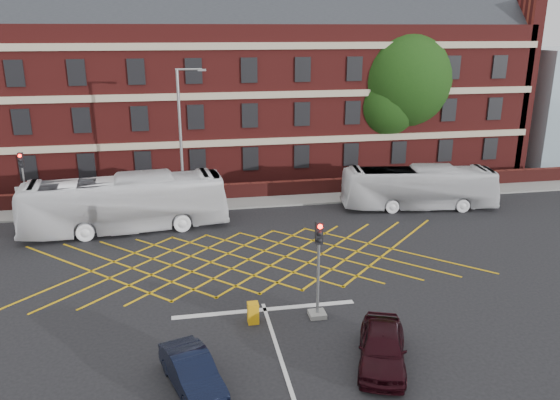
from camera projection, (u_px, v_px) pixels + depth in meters
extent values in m
plane|color=black|center=(254.00, 276.00, 27.02)|extent=(120.00, 120.00, 0.00)
cube|color=#5C1917|center=(217.00, 99.00, 45.85)|extent=(50.00, 12.00, 12.00)
cube|color=#202328|center=(214.00, 25.00, 44.05)|extent=(51.00, 10.61, 10.61)
cube|color=#B7A88C|center=(222.00, 96.00, 39.85)|extent=(50.00, 0.18, 0.50)
cube|color=black|center=(223.00, 116.00, 40.32)|extent=(1.20, 0.14, 1.80)
cube|color=#4D1614|center=(229.00, 191.00, 39.05)|extent=(56.00, 0.50, 1.10)
cube|color=slate|center=(230.00, 202.00, 38.26)|extent=(60.00, 3.00, 0.12)
cube|color=#CC990C|center=(249.00, 259.00, 28.89)|extent=(8.22, 8.22, 0.02)
cube|color=silver|center=(265.00, 310.00, 23.73)|extent=(8.00, 0.30, 0.02)
imported|color=white|center=(125.00, 203.00, 32.69)|extent=(12.32, 3.99, 3.37)
imported|color=silver|center=(419.00, 188.00, 36.83)|extent=(10.58, 3.87, 2.88)
imported|color=black|center=(192.00, 372.00, 18.40)|extent=(2.37, 3.96, 1.23)
imported|color=black|center=(382.00, 347.00, 19.69)|extent=(3.02, 4.49, 1.42)
cylinder|color=black|center=(396.00, 136.00, 45.79)|extent=(0.90, 0.90, 6.12)
sphere|color=black|center=(399.00, 79.00, 44.37)|extent=(8.40, 8.40, 8.40)
sphere|color=black|center=(384.00, 104.00, 43.92)|extent=(5.46, 5.46, 5.46)
sphere|color=black|center=(411.00, 96.00, 45.82)|extent=(5.04, 5.04, 5.04)
cube|color=slate|center=(317.00, 314.00, 23.16)|extent=(0.70, 0.70, 0.20)
cylinder|color=gray|center=(318.00, 279.00, 22.67)|extent=(0.12, 0.12, 3.50)
cube|color=black|center=(319.00, 233.00, 22.05)|extent=(0.30, 0.25, 0.95)
sphere|color=#FF0C05|center=(320.00, 227.00, 21.83)|extent=(0.20, 0.20, 0.20)
cube|color=slate|center=(29.00, 216.00, 35.33)|extent=(0.70, 0.70, 0.20)
cylinder|color=gray|center=(26.00, 192.00, 34.84)|extent=(0.12, 0.12, 3.50)
cube|color=black|center=(21.00, 160.00, 34.22)|extent=(0.30, 0.25, 0.95)
sphere|color=#FF0C05|center=(20.00, 156.00, 33.99)|extent=(0.20, 0.20, 0.20)
cube|color=slate|center=(185.00, 214.00, 35.64)|extent=(1.00, 1.00, 0.20)
cylinder|color=gray|center=(181.00, 146.00, 34.26)|extent=(0.18, 0.18, 9.34)
cylinder|color=gray|center=(189.00, 69.00, 32.98)|extent=(1.60, 0.12, 0.12)
cube|color=gray|center=(202.00, 70.00, 33.14)|extent=(0.50, 0.20, 0.12)
cylinder|color=gray|center=(26.00, 202.00, 34.93)|extent=(0.10, 0.10, 2.20)
cube|color=silver|center=(24.00, 190.00, 34.62)|extent=(1.10, 0.06, 0.45)
cube|color=silver|center=(25.00, 198.00, 34.77)|extent=(1.10, 0.06, 0.40)
cube|color=silver|center=(26.00, 204.00, 34.90)|extent=(1.10, 0.06, 0.35)
cube|color=orange|center=(253.00, 313.00, 22.57)|extent=(0.45, 0.44, 0.90)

